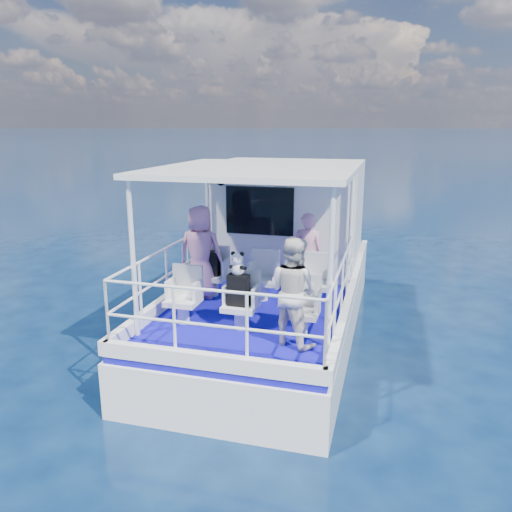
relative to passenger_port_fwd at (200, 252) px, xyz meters
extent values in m
plane|color=#071938|center=(1.07, -0.08, -1.70)|extent=(2000.00, 2000.00, 0.00)
cube|color=white|center=(1.07, 0.92, -1.70)|extent=(3.00, 7.00, 1.60)
cube|color=#110B9E|center=(1.07, 0.92, -0.85)|extent=(2.90, 6.90, 0.10)
cube|color=white|center=(1.07, 2.22, 0.30)|extent=(2.85, 2.00, 2.20)
cube|color=white|center=(1.07, -0.28, 1.44)|extent=(3.00, 3.20, 0.08)
cylinder|color=white|center=(-0.28, -1.78, 0.30)|extent=(0.07, 0.07, 2.20)
cylinder|color=white|center=(2.42, -1.78, 0.30)|extent=(0.07, 0.07, 2.20)
cylinder|color=white|center=(-0.28, 1.12, 0.30)|extent=(0.07, 0.07, 2.20)
cylinder|color=white|center=(2.42, 1.12, 0.30)|extent=(0.07, 0.07, 2.20)
cube|color=silver|center=(0.17, 0.12, -0.61)|extent=(0.48, 0.46, 0.38)
cube|color=silver|center=(1.07, 0.12, -0.61)|extent=(0.48, 0.46, 0.38)
cube|color=silver|center=(1.97, 0.12, -0.61)|extent=(0.48, 0.46, 0.38)
cube|color=silver|center=(0.17, -1.18, -0.61)|extent=(0.48, 0.46, 0.38)
cube|color=silver|center=(1.07, -1.18, -0.61)|extent=(0.48, 0.46, 0.38)
cube|color=silver|center=(1.97, -1.18, -0.61)|extent=(0.48, 0.46, 0.38)
imported|color=#C57FA2|center=(0.00, 0.00, 0.00)|extent=(0.61, 0.45, 1.60)
imported|color=#C680A1|center=(1.74, 0.59, -0.07)|extent=(0.59, 0.45, 1.47)
imported|color=silver|center=(1.90, -1.47, -0.05)|extent=(0.90, 0.82, 1.50)
cube|color=black|center=(0.15, 0.08, -0.23)|extent=(0.29, 0.16, 0.38)
cube|color=black|center=(1.06, -1.23, -0.19)|extent=(0.30, 0.17, 0.46)
cube|color=black|center=(0.16, 0.08, -0.01)|extent=(0.10, 0.06, 0.06)
camera|label=1|loc=(3.09, -7.70, 2.08)|focal=35.00mm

